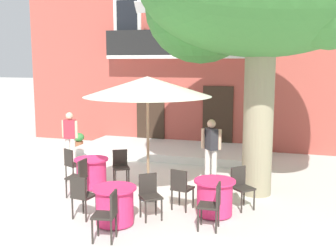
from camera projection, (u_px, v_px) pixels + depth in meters
The scene contains 19 objects.
ground_plane at pixel (124, 182), 11.03m from camera, with size 120.00×120.00×0.00m, color silver.
building_facade at pixel (197, 47), 16.96m from camera, with size 13.00×5.09×7.50m.
entrance_step_platform at pixel (173, 150), 14.38m from camera, with size 6.45×2.69×0.25m, color silver.
cafe_table_near_tree at pixel (115, 205), 8.12m from camera, with size 0.86×0.86×0.76m.
cafe_chair_near_tree_0 at pixel (108, 212), 7.35m from camera, with size 0.47×0.47×0.91m.
cafe_chair_near_tree_1 at pixel (150, 193), 8.44m from camera, with size 0.56×0.56×0.91m.
cafe_chair_near_tree_2 at pixel (82, 194), 8.37m from camera, with size 0.46×0.46×0.91m.
cafe_table_middle at pixel (92, 173), 10.50m from camera, with size 0.86×0.86×0.76m.
cafe_chair_middle_0 at pixel (121, 165), 10.73m from camera, with size 0.55×0.55×0.91m.
cafe_chair_middle_1 at pixel (72, 163), 10.94m from camera, with size 0.54×0.54×0.91m.
cafe_chair_middle_2 at pixel (79, 175), 9.75m from camera, with size 0.40×0.40×0.91m.
cafe_table_front at pixel (215, 197), 8.60m from camera, with size 0.86×0.86×0.76m.
cafe_chair_front_0 at pixel (213, 203), 7.85m from camera, with size 0.42×0.42×0.91m.
cafe_chair_front_1 at pixel (241, 185), 9.00m from camera, with size 0.57×0.57×0.91m.
cafe_chair_front_2 at pixel (181, 186), 8.88m from camera, with size 0.47×0.47×0.91m.
cafe_umbrella at pixel (147, 87), 9.30m from camera, with size 2.90×2.90×2.85m.
ground_planter_left at pixel (79, 140), 15.27m from camera, with size 0.39×0.39×0.58m.
pedestrian_near_entrance at pixel (70, 136), 12.54m from camera, with size 0.53×0.31×1.67m.
pedestrian_mid_plaza at pixel (211, 148), 10.75m from camera, with size 0.53×0.40×1.71m.
Camera 1 is at (4.35, -9.81, 3.18)m, focal length 44.37 mm.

